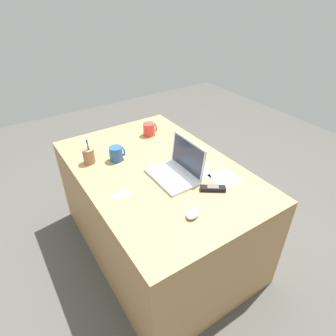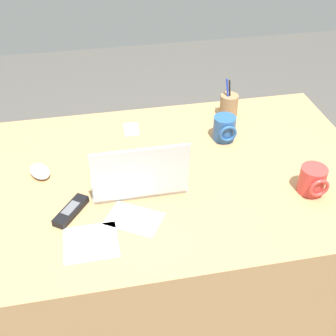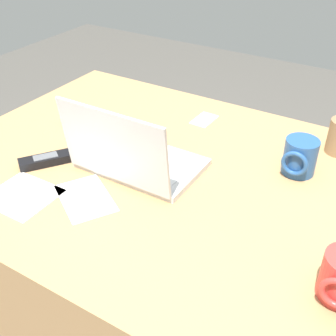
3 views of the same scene
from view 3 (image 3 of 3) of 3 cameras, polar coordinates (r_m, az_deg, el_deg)
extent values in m
cube|color=tan|center=(1.40, 2.56, -13.49)|extent=(1.45, 0.96, 0.73)
cube|color=silver|center=(1.21, -3.40, 0.72)|extent=(0.33, 0.21, 0.02)
cube|color=silver|center=(1.19, -3.93, 0.71)|extent=(0.27, 0.11, 0.00)
cube|color=silver|center=(1.25, -1.74, 2.50)|extent=(0.09, 0.05, 0.00)
cube|color=silver|center=(1.07, -7.26, 2.69)|extent=(0.32, 0.03, 0.21)
cube|color=#283347|center=(1.07, -7.09, 2.84)|extent=(0.29, 0.02, 0.18)
ellipsoid|color=silver|center=(1.46, -12.52, 6.49)|extent=(0.10, 0.12, 0.03)
cylinder|color=#26518C|center=(1.21, 17.05, 1.48)|extent=(0.09, 0.09, 0.10)
torus|color=#26518C|center=(1.17, 16.37, 0.55)|extent=(0.07, 0.01, 0.07)
cube|color=black|center=(1.26, -15.81, 1.00)|extent=(0.12, 0.15, 0.02)
cube|color=#595B60|center=(1.25, -15.90, 1.50)|extent=(0.06, 0.07, 0.00)
cube|color=white|center=(1.45, 4.81, 6.39)|extent=(0.06, 0.10, 0.00)
cube|color=white|center=(1.11, -10.86, -3.92)|extent=(0.21, 0.19, 0.00)
cube|color=white|center=(1.16, -18.68, -3.48)|extent=(0.16, 0.15, 0.00)
camera|label=1|loc=(2.47, -21.34, 41.19)|focal=30.92mm
camera|label=2|loc=(0.88, -100.90, 19.07)|focal=47.09mm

